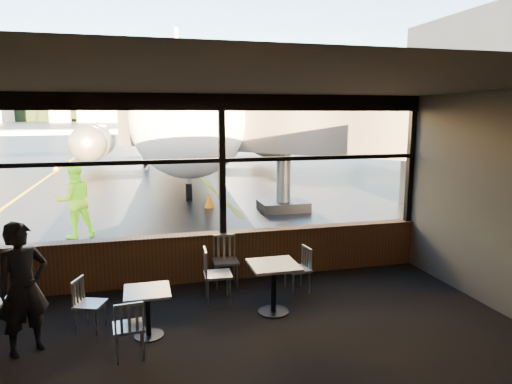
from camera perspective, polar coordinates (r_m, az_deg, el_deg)
name	(u,v)px	position (r m, az deg, el deg)	size (l,w,h in m)	color
ground_plane	(143,126)	(128.33, -13.98, 8.02)	(520.00, 520.00, 0.00)	black
carpet_floor	(265,357)	(6.32, 1.18, -19.97)	(8.00, 6.00, 0.01)	black
ceiling	(266,83)	(5.51, 1.31, 13.44)	(8.00, 6.00, 0.04)	#38332D
wall_back	(399,345)	(3.07, 17.42, -17.75)	(8.00, 0.04, 3.50)	#464038
window_sill	(223,256)	(8.84, -4.12, -8.04)	(8.00, 0.28, 0.90)	#553119
window_header	(221,102)	(8.42, -4.36, 11.10)	(8.00, 0.18, 0.30)	black
mullion_centre	(222,166)	(8.47, -4.26, 3.30)	(0.12, 0.12, 2.60)	black
mullion_right	(411,160)	(9.96, 18.75, 3.77)	(0.12, 0.12, 2.60)	black
window_transom	(222,160)	(8.46, -4.27, 3.98)	(8.00, 0.10, 0.08)	black
airliner	(180,76)	(28.73, -9.44, 14.17)	(29.67, 35.61, 10.88)	white
jet_bridge	(302,135)	(14.71, 5.81, 7.15)	(9.37, 11.45, 4.99)	#2D2D2F
cafe_table_near	(274,288)	(7.40, 2.21, -11.96)	(0.74, 0.74, 0.82)	#9D9890
cafe_table_mid	(148,313)	(6.87, -13.35, -14.56)	(0.63, 0.63, 0.70)	#A39E96
chair_near_e	(297,270)	(8.23, 5.20, -9.67)	(0.45, 0.45, 0.83)	#BBB6A9
chair_near_w	(218,275)	(7.80, -4.80, -10.33)	(0.52, 0.52, 0.95)	#ACA89B
chair_near_n	(226,262)	(8.45, -3.82, -8.70)	(0.52, 0.52, 0.95)	#B1AD9F
chair_mid_s	(129,327)	(6.38, -15.61, -16.00)	(0.45, 0.45, 0.83)	#ADA89C
chair_mid_w	(90,305)	(7.26, -20.00, -13.10)	(0.44, 0.44, 0.80)	#AAA59A
passenger	(23,289)	(6.81, -27.07, -10.70)	(0.65, 0.43, 1.78)	black
ground_crew	(75,201)	(12.55, -21.74, -1.00)	(0.93, 0.73, 1.92)	#BFF219
cone_nose	(209,200)	(15.59, -5.84, -1.02)	(0.36, 0.36, 0.51)	#E46307
cone_wing	(56,166)	(28.30, -23.72, 3.00)	(0.34, 0.34, 0.48)	#E44107
hangar_mid	(140,109)	(193.30, -14.28, 9.96)	(38.00, 15.00, 10.00)	silver
hangar_right	(286,107)	(196.19, 3.82, 10.52)	(50.00, 20.00, 12.00)	silver
fuel_tank_a	(60,115)	(192.41, -23.32, 8.89)	(8.00, 8.00, 6.00)	silver
fuel_tank_b	(87,115)	(191.18, -20.33, 9.07)	(8.00, 8.00, 6.00)	silver
fuel_tank_c	(114,115)	(190.48, -17.30, 9.23)	(8.00, 8.00, 6.00)	silver
treeline	(140,108)	(218.31, -14.34, 10.16)	(360.00, 3.00, 12.00)	black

